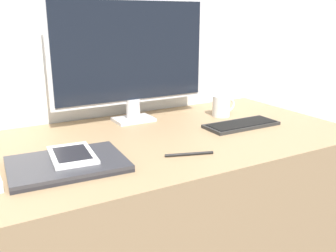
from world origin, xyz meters
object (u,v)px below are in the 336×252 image
(coffee_mug, at_px, (222,106))
(ereader, at_px, (72,155))
(pen, at_px, (189,154))
(monitor, at_px, (131,56))
(keyboard, at_px, (241,125))
(laptop, at_px, (67,164))

(coffee_mug, bearing_deg, ereader, -163.08)
(ereader, xyz_separation_m, pen, (0.32, -0.12, -0.02))
(coffee_mug, relative_size, pen, 0.74)
(monitor, height_order, keyboard, monitor)
(pen, bearing_deg, monitor, 88.00)
(coffee_mug, xyz_separation_m, pen, (-0.37, -0.33, -0.04))
(ereader, bearing_deg, coffee_mug, 16.92)
(monitor, xyz_separation_m, laptop, (-0.36, -0.35, -0.25))
(ereader, bearing_deg, keyboard, 4.20)
(laptop, bearing_deg, pen, -14.48)
(monitor, relative_size, ereader, 3.31)
(keyboard, xyz_separation_m, pen, (-0.34, -0.16, -0.00))
(laptop, height_order, coffee_mug, coffee_mug)
(keyboard, xyz_separation_m, coffee_mug, (0.03, 0.16, 0.04))
(laptop, xyz_separation_m, coffee_mug, (0.71, 0.24, 0.03))
(keyboard, distance_m, pen, 0.38)
(laptop, relative_size, ereader, 1.69)
(laptop, height_order, ereader, ereader)
(coffee_mug, bearing_deg, monitor, 161.91)
(laptop, xyz_separation_m, ereader, (0.02, 0.03, 0.01))
(keyboard, bearing_deg, monitor, 139.56)
(laptop, relative_size, pen, 2.25)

